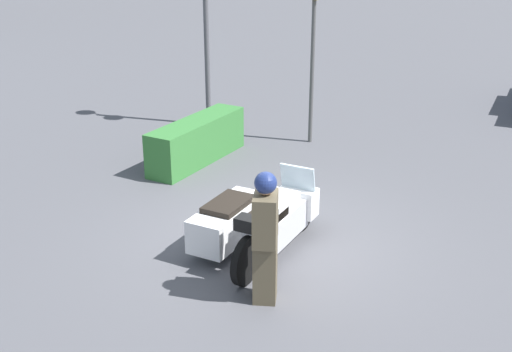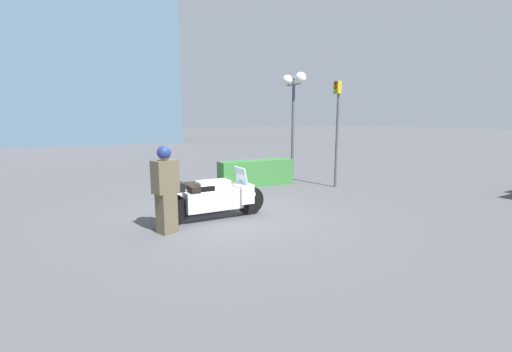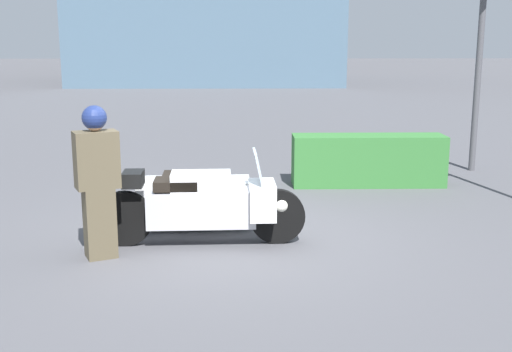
{
  "view_description": "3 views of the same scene",
  "coord_description": "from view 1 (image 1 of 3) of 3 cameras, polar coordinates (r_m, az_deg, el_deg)",
  "views": [
    {
      "loc": [
        -7.78,
        -4.14,
        4.56
      ],
      "look_at": [
        0.03,
        0.32,
        0.99
      ],
      "focal_mm": 45.0,
      "sensor_mm": 36.0,
      "label": 1
    },
    {
      "loc": [
        -2.85,
        -7.46,
        2.28
      ],
      "look_at": [
        0.67,
        -0.33,
        0.95
      ],
      "focal_mm": 24.0,
      "sensor_mm": 36.0,
      "label": 2
    },
    {
      "loc": [
        0.15,
        -7.86,
        2.48
      ],
      "look_at": [
        0.33,
        0.52,
        0.7
      ],
      "focal_mm": 45.0,
      "sensor_mm": 36.0,
      "label": 3
    }
  ],
  "objects": [
    {
      "name": "officer_rider",
      "position": [
        8.02,
        0.83,
        -5.22
      ],
      "size": [
        0.56,
        0.46,
        1.77
      ],
      "rotation": [
        0.0,
        0.0,
        1.99
      ],
      "color": "brown",
      "rests_on": "ground"
    },
    {
      "name": "police_motorcycle",
      "position": [
        9.5,
        -0.13,
        -3.8
      ],
      "size": [
        2.56,
        1.31,
        1.17
      ],
      "rotation": [
        0.0,
        0.0,
        0.03
      ],
      "color": "black",
      "rests_on": "ground"
    },
    {
      "name": "hedge_bush_curbside",
      "position": [
        13.04,
        -5.26,
        3.12
      ],
      "size": [
        2.61,
        0.64,
        0.88
      ],
      "primitive_type": "cube",
      "color": "#337033",
      "rests_on": "ground"
    },
    {
      "name": "traffic_light_near",
      "position": [
        13.8,
        5.04,
        12.07
      ],
      "size": [
        0.23,
        0.27,
        3.49
      ],
      "rotation": [
        0.0,
        0.0,
        3.06
      ],
      "color": "#4C4C4C",
      "rests_on": "ground"
    },
    {
      "name": "ground_plane",
      "position": [
        9.92,
        1.56,
        -5.73
      ],
      "size": [
        160.0,
        160.0,
        0.0
      ],
      "primitive_type": "plane",
      "color": "#4C4C51"
    }
  ]
}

